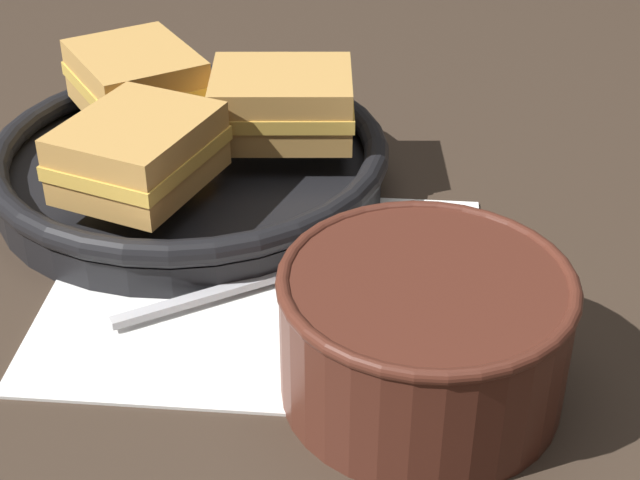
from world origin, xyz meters
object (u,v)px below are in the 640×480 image
Objects in this scene: soup_bowl at (433,328)px; sandwich_far_left at (146,152)px; sandwich_near_left at (289,103)px; sandwich_near_right at (143,80)px; skillet at (197,164)px; spoon at (292,273)px.

sandwich_far_left is at bearing 136.20° from soup_bowl.
sandwich_near_right is at bearing 158.28° from sandwich_near_left.
soup_bowl is at bearing -43.80° from sandwich_far_left.
soup_bowl reaches higher than skillet.
sandwich_near_left is (-0.08, 0.24, 0.02)m from soup_bowl.
soup_bowl reaches higher than spoon.
skillet is 0.08m from sandwich_near_right.
sandwich_far_left is at bearing -81.72° from sandwich_near_right.
soup_bowl is 1.02× the size of spoon.
sandwich_near_left is at bearing 38.28° from sandwich_far_left.
spoon is 0.14m from sandwich_near_left.
skillet is 2.26× the size of sandwich_far_left.
skillet is 2.78× the size of sandwich_near_left.
sandwich_near_left reaches higher than skillet.
soup_bowl is at bearing -57.46° from skillet.
sandwich_near_left is 0.12m from sandwich_near_right.
spoon is 0.14m from skillet.
spoon is 0.53× the size of skillet.
soup_bowl is at bearing -56.30° from sandwich_near_right.
sandwich_near_left is (0.07, 0.01, 0.04)m from skillet.
spoon is at bearing 125.88° from soup_bowl.
sandwich_far_left is (-0.09, -0.07, 0.00)m from sandwich_near_left.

